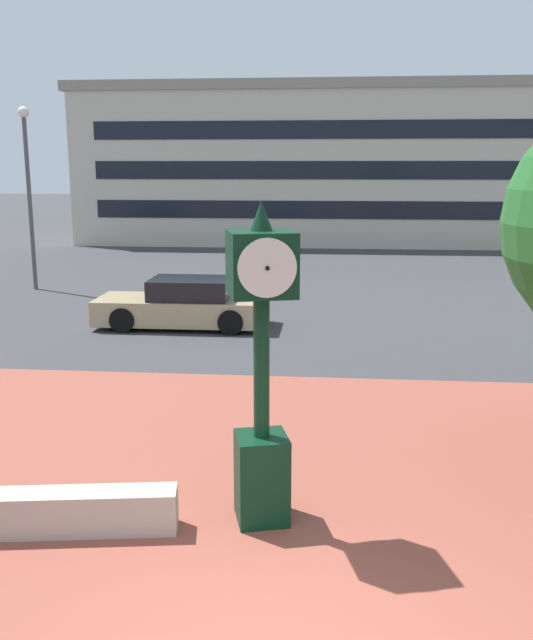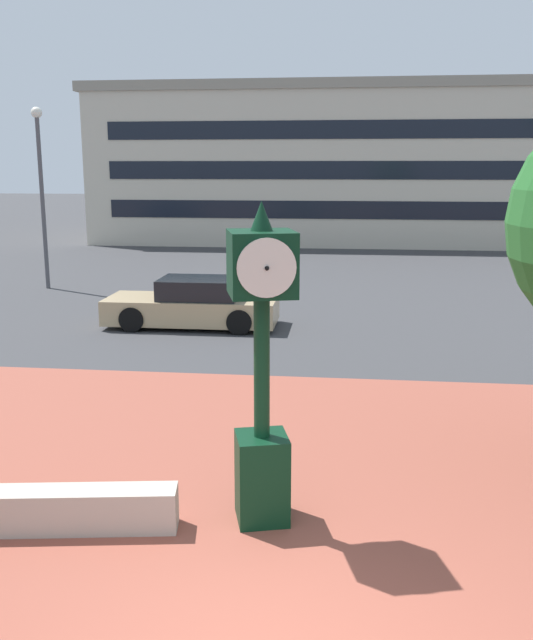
% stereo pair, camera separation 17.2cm
% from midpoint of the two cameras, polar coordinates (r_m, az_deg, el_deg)
% --- Properties ---
extents(plaza_brick_paving, '(44.00, 12.41, 0.01)m').
position_cam_midpoint_polar(plaza_brick_paving, '(8.34, 2.39, -17.22)').
color(plaza_brick_paving, brown).
rests_on(plaza_brick_paving, ground).
extents(planter_wall, '(3.22, 0.87, 0.50)m').
position_cam_midpoint_polar(planter_wall, '(8.74, -17.55, -14.55)').
color(planter_wall, '#ADA393').
rests_on(planter_wall, ground).
extents(street_clock, '(0.88, 0.92, 3.76)m').
position_cam_midpoint_polar(street_clock, '(7.99, 0.23, -3.87)').
color(street_clock, black).
rests_on(street_clock, ground).
extents(car_street_near, '(4.46, 1.83, 1.28)m').
position_cam_midpoint_polar(car_street_near, '(18.46, -5.66, 1.23)').
color(car_street_near, tan).
rests_on(car_street_near, ground).
extents(civic_building, '(29.09, 11.58, 8.36)m').
position_cam_midpoint_polar(civic_building, '(41.61, 7.56, 12.39)').
color(civic_building, beige).
rests_on(civic_building, ground).
extents(street_lamp_post, '(0.36, 0.36, 6.03)m').
position_cam_midpoint_polar(street_lamp_post, '(25.06, -17.69, 10.94)').
color(street_lamp_post, '#4C4C51').
rests_on(street_lamp_post, ground).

